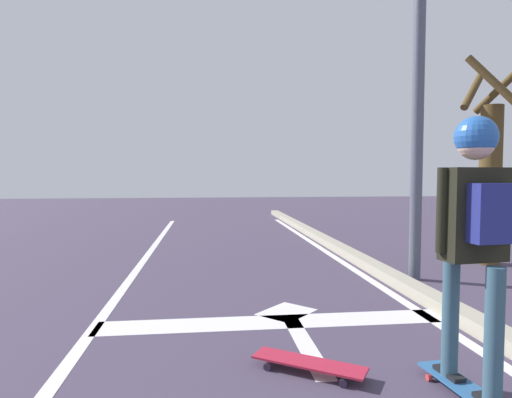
{
  "coord_description": "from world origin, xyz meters",
  "views": [
    {
      "loc": [
        0.78,
        2.27,
        1.46
      ],
      "look_at": [
        1.53,
        8.78,
        1.09
      ],
      "focal_mm": 30.18,
      "sensor_mm": 36.0,
      "label": 1
    }
  ],
  "objects_px": {
    "spare_skateboard": "(309,363)",
    "roadside_tree": "(490,173)",
    "skateboard": "(469,391)",
    "skater": "(476,216)",
    "traffic_signal_mast": "(335,10)"
  },
  "relations": [
    {
      "from": "roadside_tree",
      "to": "skater",
      "type": "bearing_deg",
      "value": -125.94
    },
    {
      "from": "skater",
      "to": "traffic_signal_mast",
      "type": "bearing_deg",
      "value": 89.56
    },
    {
      "from": "skater",
      "to": "roadside_tree",
      "type": "height_order",
      "value": "roadside_tree"
    },
    {
      "from": "spare_skateboard",
      "to": "traffic_signal_mast",
      "type": "bearing_deg",
      "value": 69.69
    },
    {
      "from": "spare_skateboard",
      "to": "roadside_tree",
      "type": "distance_m",
      "value": 5.38
    },
    {
      "from": "skateboard",
      "to": "traffic_signal_mast",
      "type": "bearing_deg",
      "value": 89.53
    },
    {
      "from": "skateboard",
      "to": "skater",
      "type": "xyz_separation_m",
      "value": [
        0.0,
        -0.01,
        1.14
      ]
    },
    {
      "from": "skater",
      "to": "roadside_tree",
      "type": "distance_m",
      "value": 4.95
    },
    {
      "from": "spare_skateboard",
      "to": "traffic_signal_mast",
      "type": "distance_m",
      "value": 4.52
    },
    {
      "from": "skater",
      "to": "traffic_signal_mast",
      "type": "height_order",
      "value": "traffic_signal_mast"
    },
    {
      "from": "skateboard",
      "to": "spare_skateboard",
      "type": "xyz_separation_m",
      "value": [
        -0.94,
        0.5,
        0.01
      ]
    },
    {
      "from": "spare_skateboard",
      "to": "roadside_tree",
      "type": "relative_size",
      "value": 0.25
    },
    {
      "from": "skateboard",
      "to": "spare_skateboard",
      "type": "distance_m",
      "value": 1.06
    },
    {
      "from": "skateboard",
      "to": "traffic_signal_mast",
      "type": "relative_size",
      "value": 0.18
    },
    {
      "from": "spare_skateboard",
      "to": "traffic_signal_mast",
      "type": "xyz_separation_m",
      "value": [
        0.97,
        2.61,
        3.56
      ]
    }
  ]
}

